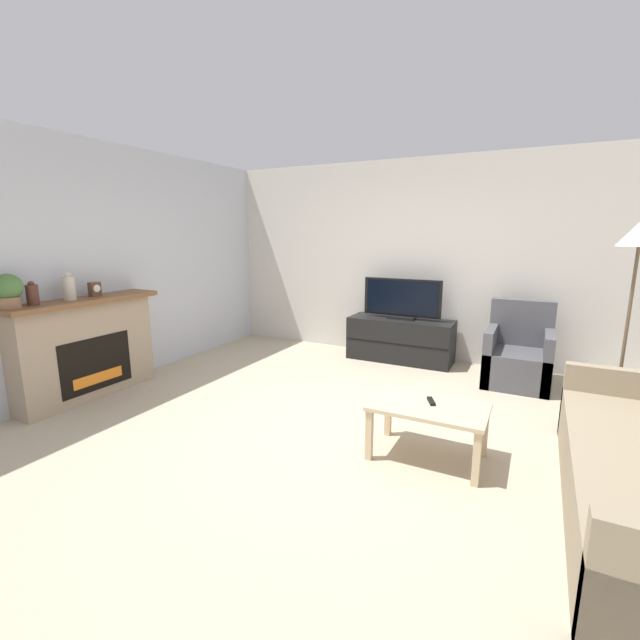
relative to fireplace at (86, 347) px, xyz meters
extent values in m
plane|color=tan|center=(2.70, 0.57, -0.54)|extent=(24.00, 24.00, 0.00)
cube|color=beige|center=(2.70, 3.13, 0.81)|extent=(12.00, 0.06, 2.70)
cube|color=silver|center=(-0.18, 0.57, 0.81)|extent=(0.06, 12.00, 2.70)
cube|color=tan|center=(0.00, 0.00, -0.04)|extent=(0.30, 1.44, 1.01)
cube|color=black|center=(0.15, 0.00, -0.16)|extent=(0.01, 0.79, 0.56)
cube|color=orange|center=(0.15, 0.00, -0.31)|extent=(0.01, 0.56, 0.11)
cube|color=brown|center=(0.03, 0.00, 0.50)|extent=(0.42, 1.56, 0.05)
cylinder|color=#512D23|center=(0.02, -0.47, 0.62)|extent=(0.10, 0.10, 0.19)
sphere|color=#512D23|center=(0.02, -0.47, 0.72)|extent=(0.06, 0.06, 0.06)
cylinder|color=beige|center=(0.02, -0.12, 0.64)|extent=(0.12, 0.12, 0.23)
sphere|color=beige|center=(0.02, -0.12, 0.76)|extent=(0.06, 0.06, 0.06)
cube|color=brown|center=(0.02, 0.16, 0.60)|extent=(0.07, 0.11, 0.15)
cylinder|color=white|center=(0.05, 0.16, 0.61)|extent=(0.00, 0.08, 0.08)
cylinder|color=#936B4C|center=(0.02, -0.66, 0.57)|extent=(0.16, 0.16, 0.10)
sphere|color=#477038|center=(0.02, -0.66, 0.71)|extent=(0.23, 0.23, 0.23)
cube|color=black|center=(2.56, 2.81, -0.25)|extent=(1.40, 0.51, 0.58)
cube|color=black|center=(2.56, 2.55, -0.25)|extent=(1.37, 0.01, 0.01)
cube|color=black|center=(2.56, 2.81, 0.06)|extent=(0.37, 0.18, 0.04)
cube|color=black|center=(2.56, 2.81, 0.33)|extent=(1.05, 0.03, 0.50)
cube|color=black|center=(2.56, 2.79, 0.33)|extent=(0.97, 0.01, 0.45)
cube|color=#4C4C51|center=(4.04, 2.49, -0.34)|extent=(0.70, 0.76, 0.40)
cube|color=#4C4C51|center=(4.04, 2.80, 0.13)|extent=(0.70, 0.14, 0.55)
cube|color=#4C4C51|center=(3.74, 2.49, -0.22)|extent=(0.10, 0.76, 0.65)
cube|color=#4C4C51|center=(4.34, 2.49, -0.22)|extent=(0.10, 0.76, 0.65)
cube|color=#CCB289|center=(3.51, 0.37, -0.12)|extent=(0.86, 0.54, 0.03)
cube|color=#CCB289|center=(3.12, 0.14, -0.34)|extent=(0.05, 0.05, 0.40)
cube|color=#CCB289|center=(3.90, 0.14, -0.34)|extent=(0.05, 0.05, 0.40)
cube|color=#CCB289|center=(3.12, 0.60, -0.34)|extent=(0.05, 0.05, 0.40)
cube|color=#CCB289|center=(3.90, 0.60, -0.34)|extent=(0.05, 0.05, 0.40)
cube|color=black|center=(3.51, 0.43, -0.10)|extent=(0.10, 0.15, 0.02)
cube|color=gray|center=(4.87, 1.31, -0.22)|extent=(0.86, 0.11, 0.64)
cylinder|color=black|center=(4.88, 1.66, -0.53)|extent=(0.30, 0.30, 0.01)
cylinder|color=brown|center=(4.88, 1.66, 0.27)|extent=(0.03, 0.03, 1.60)
camera|label=1|loc=(4.17, -2.73, 1.18)|focal=24.00mm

